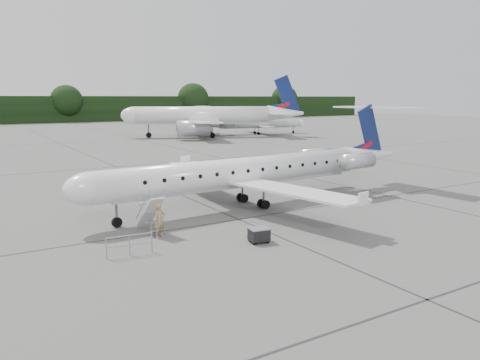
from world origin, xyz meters
TOP-DOWN VIEW (x-y plane):
  - ground at (0.00, 0.00)m, footprint 320.00×320.00m
  - treeline at (0.00, 130.00)m, footprint 260.00×4.00m
  - main_regional_jet at (-2.74, 5.30)m, footprint 28.16×21.24m
  - airstair at (-10.42, 2.63)m, footprint 1.01×2.21m
  - passenger at (-10.32, 1.41)m, footprint 0.80×0.64m
  - safety_railing at (-12.68, -0.62)m, footprint 2.20×0.25m
  - baggage_cart at (-6.22, -2.14)m, footprint 1.10×0.95m
  - bg_narrowbody at (21.26, 58.88)m, footprint 39.02×34.14m
  - bg_regional_right at (34.91, 59.43)m, footprint 25.52×20.59m

SIDE VIEW (x-z plane):
  - ground at x=0.00m, z-range 0.00..0.00m
  - baggage_cart at x=-6.22m, z-range 0.00..0.86m
  - safety_railing at x=-12.68m, z-range 0.00..1.00m
  - passenger at x=-10.32m, z-range 0.00..1.90m
  - airstair at x=-10.42m, z-range 0.00..2.15m
  - bg_regional_right at x=34.91m, z-range 0.00..5.95m
  - main_regional_jet at x=-2.74m, z-range 0.00..6.87m
  - treeline at x=0.00m, z-range 0.00..8.00m
  - bg_narrowbody at x=21.26m, z-range 0.00..11.67m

